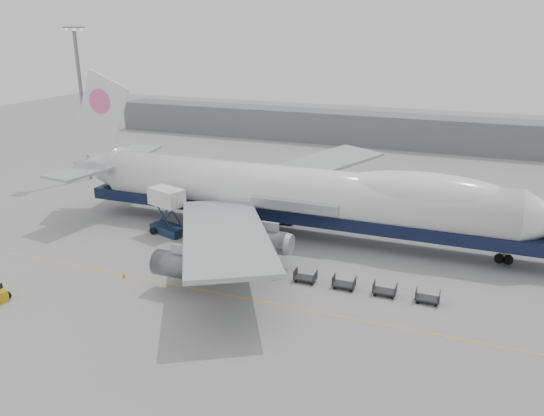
% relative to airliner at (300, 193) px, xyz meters
% --- Properties ---
extents(ground, '(260.00, 260.00, 0.00)m').
position_rel_airliner_xyz_m(ground, '(-0.64, -12.00, -5.62)').
color(ground, gray).
rests_on(ground, ground).
extents(apron_line, '(60.00, 0.15, 0.01)m').
position_rel_airliner_xyz_m(apron_line, '(-0.64, -18.00, -5.62)').
color(apron_line, gold).
rests_on(apron_line, ground).
extents(hangar, '(110.00, 8.00, 7.00)m').
position_rel_airliner_xyz_m(hangar, '(-10.64, 58.00, -2.12)').
color(hangar, slate).
rests_on(hangar, ground).
extents(floodlight_mast, '(2.40, 2.40, 25.43)m').
position_rel_airliner_xyz_m(floodlight_mast, '(-42.64, 12.00, 8.64)').
color(floodlight_mast, slate).
rests_on(floodlight_mast, ground).
extents(airliner, '(67.00, 55.30, 19.98)m').
position_rel_airliner_xyz_m(airliner, '(0.00, 0.00, 0.00)').
color(airliner, white).
rests_on(airliner, ground).
extents(catering_truck, '(5.37, 4.38, 6.07)m').
position_rel_airliner_xyz_m(catering_truck, '(-15.99, -5.60, -2.19)').
color(catering_truck, '#162844').
rests_on(catering_truck, ground).
extents(traffic_cone, '(0.40, 0.40, 0.59)m').
position_rel_airliner_xyz_m(traffic_cone, '(-13.71, -18.46, -5.35)').
color(traffic_cone, '#FF5E0D').
rests_on(traffic_cone, ground).
extents(dolly_0, '(2.30, 1.35, 1.30)m').
position_rel_airliner_xyz_m(dolly_0, '(-7.68, -12.41, -5.09)').
color(dolly_0, '#2D2D30').
rests_on(dolly_0, ground).
extents(dolly_1, '(2.30, 1.35, 1.30)m').
position_rel_airliner_xyz_m(dolly_1, '(-3.54, -12.41, -5.09)').
color(dolly_1, '#2D2D30').
rests_on(dolly_1, ground).
extents(dolly_2, '(2.30, 1.35, 1.30)m').
position_rel_airliner_xyz_m(dolly_2, '(0.60, -12.41, -5.09)').
color(dolly_2, '#2D2D30').
rests_on(dolly_2, ground).
extents(dolly_3, '(2.30, 1.35, 1.30)m').
position_rel_airliner_xyz_m(dolly_3, '(4.75, -12.41, -5.09)').
color(dolly_3, '#2D2D30').
rests_on(dolly_3, ground).
extents(dolly_4, '(2.30, 1.35, 1.30)m').
position_rel_airliner_xyz_m(dolly_4, '(8.89, -12.41, -5.09)').
color(dolly_4, '#2D2D30').
rests_on(dolly_4, ground).
extents(dolly_5, '(2.30, 1.35, 1.30)m').
position_rel_airliner_xyz_m(dolly_5, '(13.04, -12.41, -5.09)').
color(dolly_5, '#2D2D30').
rests_on(dolly_5, ground).
extents(dolly_6, '(2.30, 1.35, 1.30)m').
position_rel_airliner_xyz_m(dolly_6, '(17.18, -12.41, -5.09)').
color(dolly_6, '#2D2D30').
rests_on(dolly_6, ground).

